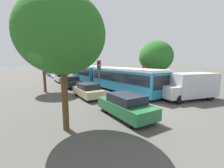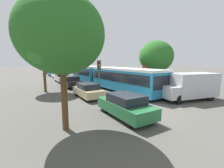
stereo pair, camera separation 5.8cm
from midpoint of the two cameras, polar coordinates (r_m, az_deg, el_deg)
The scene contains 16 objects.
ground_plane at distance 10.51m, azimuth 11.64°, elevation -9.91°, with size 200.00×200.00×0.00m, color #4F4C47.
articulated_bus at distance 19.32m, azimuth -2.04°, elevation 3.22°, with size 4.23×17.66×2.60m.
city_bus_rear at distance 49.83m, azimuth -23.53°, elevation 5.66°, with size 3.04×11.20×2.39m.
queued_car_green at distance 9.06m, azimuth 5.29°, elevation -8.08°, with size 1.86×4.09×1.40m.
queued_car_tan at distance 13.90m, azimuth -9.06°, elevation -2.40°, with size 1.79×3.93×1.35m.
queued_car_black at distance 20.07m, azimuth -15.36°, elevation 0.95°, with size 1.95×4.28×1.47m.
queued_car_silver at distance 25.58m, azimuth -18.48°, elevation 2.38°, with size 1.92×4.24×1.45m.
queued_car_white at distance 31.53m, azimuth -19.86°, elevation 3.48°, with size 2.03×4.48×1.53m.
queued_car_blue at distance 37.32m, azimuth -21.66°, elevation 4.02°, with size 1.91×4.20×1.44m.
white_van at distance 14.57m, azimuth 27.70°, elevation -0.54°, with size 5.26×2.80×2.31m.
traffic_light at distance 14.72m, azimuth -4.85°, elevation 5.42°, with size 0.36×0.39×3.40m.
no_entry_sign at distance 18.90m, azimuth 12.31°, elevation 4.06°, with size 0.70×0.08×2.82m.
direction_sign_post at distance 20.99m, azimuth 13.17°, elevation 6.31°, with size 0.10×1.40×3.60m.
tree_left_near at distance 7.32m, azimuth -19.02°, elevation 16.80°, with size 3.92×3.92×6.32m.
tree_left_mid at distance 17.68m, azimuth -24.78°, elevation 11.91°, with size 3.78×3.78×6.29m.
tree_right_near at distance 20.61m, azimuth 16.65°, elevation 9.73°, with size 4.36×4.36×5.98m.
Camera 2 is at (-6.51, -7.56, 3.30)m, focal length 24.00 mm.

